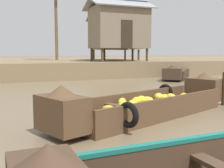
% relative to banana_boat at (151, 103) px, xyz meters
% --- Properties ---
extents(ground_plane, '(300.00, 300.00, 0.00)m').
position_rel_banana_boat_xyz_m(ground_plane, '(0.26, 5.37, -0.33)').
color(ground_plane, '#726047').
extents(riverbank_strip, '(160.00, 20.00, 1.02)m').
position_rel_banana_boat_xyz_m(riverbank_strip, '(0.26, 19.67, 0.18)').
color(riverbank_strip, '#7F6B4C').
rests_on(riverbank_strip, ground).
extents(banana_boat, '(5.85, 3.07, 0.99)m').
position_rel_banana_boat_xyz_m(banana_boat, '(0.00, 0.00, 0.00)').
color(banana_boat, brown).
rests_on(banana_boat, ground).
extents(fishing_skiff_distant, '(4.66, 5.00, 0.94)m').
position_rel_banana_boat_xyz_m(fishing_skiff_distant, '(7.15, 8.96, -0.02)').
color(fishing_skiff_distant, '#3D2D21').
rests_on(fishing_skiff_distant, ground).
extents(stilt_house_left, '(4.33, 3.09, 4.27)m').
position_rel_banana_boat_xyz_m(stilt_house_left, '(4.29, 11.87, 3.02)').
color(stilt_house_left, '#4C3826').
rests_on(stilt_house_left, riverbank_strip).
extents(stilt_house_mid_left, '(4.06, 3.48, 4.32)m').
position_rel_banana_boat_xyz_m(stilt_house_mid_left, '(5.60, 15.54, 2.92)').
color(stilt_house_mid_left, '#4C3826').
rests_on(stilt_house_mid_left, riverbank_strip).
extents(mooring_post, '(0.14, 0.14, 1.01)m').
position_rel_banana_boat_xyz_m(mooring_post, '(2.83, 0.47, 0.17)').
color(mooring_post, '#423323').
rests_on(mooring_post, ground).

